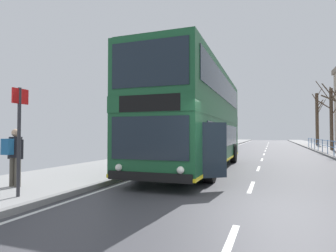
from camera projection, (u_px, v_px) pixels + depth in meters
name	position (u px, v px, depth m)	size (l,w,h in m)	color
ground	(210.00, 204.00, 6.26)	(15.80, 140.00, 0.20)	#3F3F44
double_decker_bus_main	(197.00, 118.00, 12.70)	(3.43, 11.16, 4.45)	#19512D
pedestrian_railing_far_kerb	(334.00, 146.00, 18.49)	(0.05, 27.06, 1.02)	#386BA8
pedestrian_with_backpack	(14.00, 153.00, 7.74)	(0.54, 0.52, 1.60)	#4C473D
bus_stop_sign_near	(19.00, 129.00, 6.56)	(0.08, 0.44, 2.56)	#2D2D33
bare_tree_far_00	(331.00, 116.00, 25.64)	(1.72, 2.87, 6.41)	#4C3D2D
bare_tree_far_02	(317.00, 118.00, 36.51)	(1.59, 1.91, 7.50)	#4C3D2D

